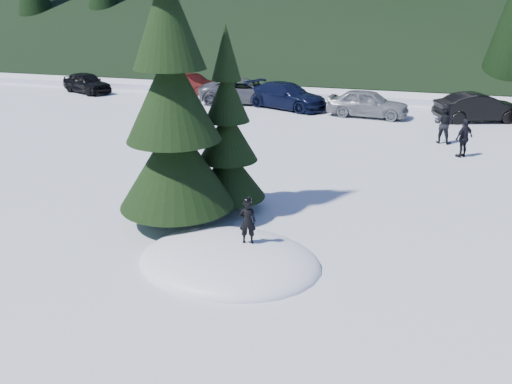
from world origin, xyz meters
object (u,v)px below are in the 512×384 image
(adult_0, at_px, (444,124))
(car_5, at_px, (479,108))
(spruce_short, at_px, (228,141))
(car_2, at_px, (244,91))
(child_skier, at_px, (248,221))
(spruce_tall, at_px, (172,107))
(adult_1, at_px, (464,138))
(car_3, at_px, (286,96))
(car_1, at_px, (192,83))
(car_4, at_px, (368,103))
(car_0, at_px, (87,83))

(adult_0, height_order, car_5, adult_0)
(spruce_short, distance_m, car_5, 17.53)
(spruce_short, distance_m, adult_0, 12.02)
(adult_0, xyz_separation_m, car_5, (1.96, 5.26, -0.13))
(car_2, bearing_deg, child_skier, -173.29)
(spruce_tall, bearing_deg, adult_1, 49.23)
(child_skier, height_order, car_5, child_skier)
(adult_0, relative_size, car_3, 0.33)
(spruce_tall, bearing_deg, car_3, 94.11)
(car_1, bearing_deg, car_2, -101.49)
(spruce_tall, relative_size, car_2, 1.56)
(adult_0, distance_m, car_2, 13.31)
(car_1, xyz_separation_m, car_4, (12.58, -4.47, 0.10))
(car_3, distance_m, car_5, 10.62)
(car_1, relative_size, car_3, 0.75)
(spruce_short, height_order, adult_1, spruce_short)
(spruce_tall, bearing_deg, car_2, 103.14)
(car_4, bearing_deg, car_3, 83.63)
(adult_1, bearing_deg, spruce_tall, 2.02)
(spruce_tall, xyz_separation_m, car_4, (3.64, 16.16, -2.57))
(car_2, distance_m, car_3, 3.07)
(child_skier, bearing_deg, spruce_short, -74.26)
(car_2, relative_size, car_4, 1.25)
(child_skier, distance_m, car_1, 25.01)
(car_3, bearing_deg, car_1, 87.97)
(car_0, bearing_deg, car_1, -47.98)
(car_3, bearing_deg, adult_1, -107.45)
(car_0, bearing_deg, car_2, -67.81)
(adult_0, height_order, car_1, adult_0)
(child_skier, relative_size, adult_0, 0.63)
(car_1, distance_m, car_5, 18.73)
(adult_1, distance_m, car_3, 12.15)
(adult_0, height_order, car_0, adult_0)
(spruce_short, bearing_deg, car_2, 107.40)
(adult_1, bearing_deg, car_5, -146.90)
(car_0, bearing_deg, spruce_short, -111.02)
(child_skier, xyz_separation_m, car_1, (-11.53, 22.19, -0.38))
(spruce_tall, distance_m, adult_0, 13.89)
(spruce_tall, bearing_deg, spruce_short, 54.46)
(car_1, relative_size, car_5, 0.87)
(car_0, bearing_deg, spruce_tall, -115.03)
(car_4, bearing_deg, adult_1, -140.98)
(car_2, bearing_deg, spruce_tall, -179.30)
(spruce_short, height_order, car_1, spruce_short)
(adult_1, xyz_separation_m, car_5, (1.25, 7.32, -0.05))
(car_0, height_order, car_4, car_4)
(car_4, bearing_deg, car_1, 75.78)
(car_0, bearing_deg, child_skier, -113.06)
(spruce_tall, height_order, car_1, spruce_tall)
(adult_1, height_order, car_1, adult_1)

